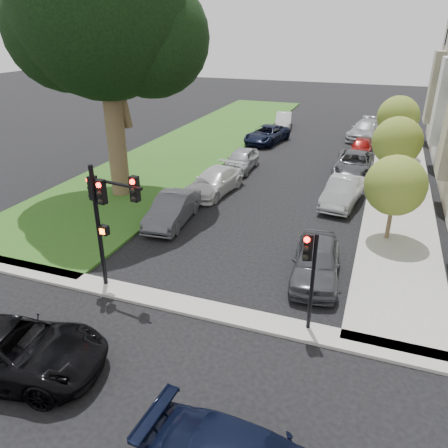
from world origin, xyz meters
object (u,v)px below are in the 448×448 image
(small_tree_a, at_px, (395,186))
(car_parked_2, at_px, (354,164))
(small_tree_c, at_px, (398,117))
(car_cross_near, at_px, (8,350))
(car_parked_6, at_px, (215,181))
(traffic_signal_secondary, at_px, (310,265))
(small_tree_b, at_px, (397,141))
(car_parked_9, at_px, (284,120))
(car_parked_4, at_px, (366,130))
(traffic_signal_main, at_px, (105,207))
(car_parked_0, at_px, (316,261))
(car_parked_3, at_px, (361,147))
(car_parked_5, at_px, (172,209))
(car_parked_1, at_px, (342,192))
(eucalyptus, at_px, (101,8))
(car_parked_7, at_px, (241,160))
(car_parked_8, at_px, (267,134))

(small_tree_a, bearing_deg, car_parked_2, 104.02)
(small_tree_c, xyz_separation_m, car_cross_near, (-9.92, -27.58, -2.22))
(car_cross_near, xyz_separation_m, car_parked_6, (0.15, 15.68, -0.06))
(traffic_signal_secondary, distance_m, car_cross_near, 9.10)
(small_tree_b, height_order, car_parked_9, small_tree_b)
(car_parked_4, relative_size, car_parked_6, 1.13)
(small_tree_b, xyz_separation_m, car_parked_9, (-10.10, 14.75, -2.19))
(car_parked_4, distance_m, car_parked_9, 8.15)
(traffic_signal_main, bearing_deg, car_parked_6, 90.75)
(car_parked_0, xyz_separation_m, car_parked_3, (0.31, 19.05, -0.12))
(small_tree_b, height_order, traffic_signal_secondary, small_tree_b)
(car_parked_0, relative_size, car_parked_3, 1.18)
(small_tree_a, distance_m, car_parked_5, 10.49)
(car_parked_1, bearing_deg, eucalyptus, -160.62)
(car_parked_4, relative_size, car_parked_9, 1.33)
(small_tree_c, distance_m, traffic_signal_secondary, 22.92)
(car_parked_2, height_order, car_parked_6, car_parked_2)
(car_cross_near, distance_m, car_parked_7, 20.49)
(small_tree_b, bearing_deg, car_parked_0, -102.01)
(car_cross_near, bearing_deg, car_parked_0, -53.39)
(eucalyptus, distance_m, traffic_signal_main, 12.09)
(traffic_signal_secondary, distance_m, car_parked_3, 22.47)
(small_tree_c, xyz_separation_m, car_parked_9, (-10.10, 7.38, -2.31))
(car_parked_8, height_order, car_parked_9, car_parked_8)
(small_tree_a, relative_size, car_parked_5, 0.90)
(small_tree_a, relative_size, car_parked_3, 1.06)
(eucalyptus, height_order, small_tree_b, eucalyptus)
(small_tree_b, bearing_deg, small_tree_c, 90.00)
(car_parked_0, distance_m, car_parked_5, 8.09)
(traffic_signal_main, height_order, car_parked_3, traffic_signal_main)
(small_tree_b, xyz_separation_m, car_parked_1, (-2.48, -3.85, -2.13))
(car_parked_4, bearing_deg, car_parked_9, 174.72)
(eucalyptus, distance_m, small_tree_b, 17.74)
(car_parked_3, bearing_deg, car_parked_2, -90.32)
(car_parked_0, relative_size, car_parked_1, 0.99)
(car_parked_1, height_order, car_parked_4, car_parked_4)
(traffic_signal_main, height_order, car_parked_9, traffic_signal_main)
(traffic_signal_secondary, distance_m, car_parked_7, 17.41)
(small_tree_c, distance_m, car_parked_6, 15.56)
(small_tree_a, xyz_separation_m, car_parked_3, (-2.26, 14.57, -2.04))
(small_tree_a, distance_m, car_parked_0, 5.51)
(eucalyptus, distance_m, car_parked_2, 17.71)
(car_parked_6, bearing_deg, small_tree_c, 57.57)
(small_tree_a, xyz_separation_m, car_parked_0, (-2.57, -4.48, -1.92))
(car_parked_6, height_order, car_parked_9, car_parked_6)
(small_tree_c, xyz_separation_m, car_parked_8, (-10.00, 0.81, -2.28))
(traffic_signal_main, relative_size, car_parked_7, 1.14)
(small_tree_a, bearing_deg, car_parked_1, 123.51)
(traffic_signal_main, bearing_deg, small_tree_c, 67.08)
(car_parked_2, xyz_separation_m, car_parked_3, (0.12, 5.07, -0.09))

